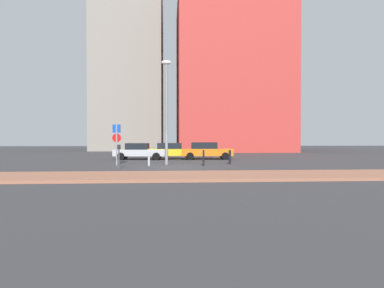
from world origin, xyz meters
name	(u,v)px	position (x,y,z in m)	size (l,w,h in m)	color
ground_plane	(175,167)	(0.00, 0.00, 0.00)	(120.00, 120.00, 0.00)	#38383A
sidewalk_brick	(177,176)	(0.00, -5.71, 0.07)	(40.00, 3.63, 0.14)	#9E664C
parked_car_silver	(139,151)	(-3.00, 7.72, 0.73)	(4.51, 2.13, 1.43)	#B7BABF
parked_car_yellow	(172,151)	(-0.19, 8.06, 0.75)	(4.39, 2.02, 1.43)	gold
parked_car_orange	(206,150)	(2.85, 7.68, 0.78)	(4.50, 2.07, 1.49)	orange
parking_sign_post	(117,139)	(-3.93, 1.43, 1.76)	(0.60, 0.12, 2.80)	gray
parking_meter	(119,153)	(-3.40, -1.04, 0.94)	(0.18, 0.14, 1.45)	#4C4C51
street_lamp	(166,104)	(-0.57, 1.97, 4.27)	(0.70, 0.36, 7.28)	gray
traffic_bollard_near	(230,157)	(3.95, 2.16, 0.49)	(0.18, 0.18, 0.99)	black
traffic_bollard_mid	(204,158)	(1.90, 0.66, 0.53)	(0.12, 0.12, 1.06)	black
traffic_bollard_far	(149,159)	(-1.73, 0.95, 0.45)	(0.15, 0.15, 0.91)	#B7B7BC
building_colorful_midrise	(228,75)	(8.61, 28.95, 11.56)	(15.56, 17.97, 23.13)	#BF3833
building_under_construction	(130,70)	(-6.82, 33.19, 12.96)	(10.48, 13.94, 25.92)	gray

